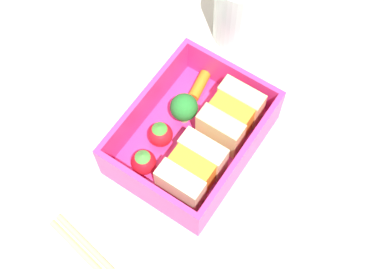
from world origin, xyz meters
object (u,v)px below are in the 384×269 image
at_px(carrot_stick_far_left, 199,85).
at_px(drinking_glass, 239,10).
at_px(sandwich_center_left, 192,170).
at_px(strawberry_left, 160,134).
at_px(strawberry_far_left, 144,162).
at_px(broccoli_floret, 184,108).
at_px(sandwich_left, 230,117).

bearing_deg(carrot_stick_far_left, drinking_glass, -174.54).
xyz_separation_m(sandwich_center_left, strawberry_left, (-0.02, -0.06, -0.01)).
distance_m(strawberry_left, strawberry_far_left, 0.04).
relative_size(broccoli_floret, drinking_glass, 0.46).
distance_m(sandwich_center_left, broccoli_floret, 0.07).
height_order(strawberry_left, drinking_glass, drinking_glass).
bearing_deg(strawberry_far_left, sandwich_center_left, 109.62).
height_order(sandwich_left, strawberry_far_left, sandwich_left).
distance_m(broccoli_floret, drinking_glass, 0.15).
bearing_deg(sandwich_center_left, carrot_stick_far_left, -150.68).
bearing_deg(sandwich_center_left, strawberry_far_left, -70.38).
bearing_deg(strawberry_left, carrot_stick_far_left, -179.05).
relative_size(strawberry_left, drinking_glass, 0.36).
distance_m(strawberry_left, drinking_glass, 0.18).
bearing_deg(broccoli_floret, drinking_glass, -172.95).
bearing_deg(sandwich_left, strawberry_left, -43.47).
bearing_deg(drinking_glass, sandwich_center_left, 18.16).
bearing_deg(carrot_stick_far_left, sandwich_left, 67.74).
bearing_deg(broccoli_floret, carrot_stick_far_left, -169.34).
bearing_deg(sandwich_left, broccoli_floret, -66.67).
xyz_separation_m(sandwich_center_left, drinking_glass, (-0.20, -0.07, 0.01)).
height_order(sandwich_left, carrot_stick_far_left, sandwich_left).
height_order(sandwich_left, strawberry_left, sandwich_left).
xyz_separation_m(strawberry_left, drinking_glass, (-0.18, -0.01, 0.02)).
bearing_deg(strawberry_far_left, drinking_glass, -176.01).
height_order(broccoli_floret, strawberry_left, broccoli_floret).
distance_m(sandwich_left, strawberry_far_left, 0.11).
height_order(strawberry_far_left, drinking_glass, drinking_glass).
relative_size(broccoli_floret, strawberry_left, 1.27).
bearing_deg(drinking_glass, strawberry_far_left, 3.99).
xyz_separation_m(broccoli_floret, drinking_glass, (-0.15, -0.02, 0.01)).
bearing_deg(sandwich_center_left, broccoli_floret, -139.60).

